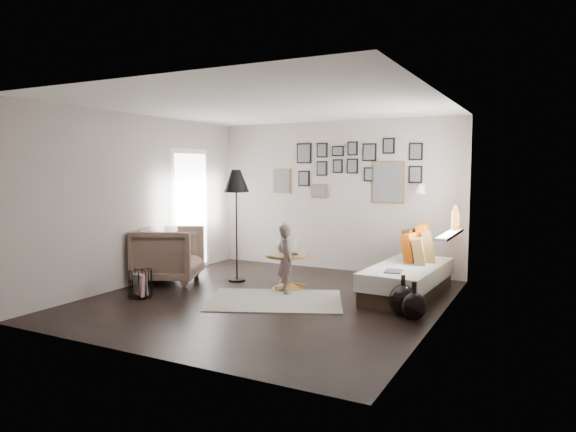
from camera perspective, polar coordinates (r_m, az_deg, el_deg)
The scene contains 23 objects.
ground at distance 7.08m, azimuth -2.25°, elevation -9.21°, with size 4.80×4.80×0.00m, color black.
wall_back at distance 9.04m, azimuth 5.27°, elevation 2.24°, with size 4.50×4.50×0.00m, color gray.
wall_front at distance 4.94m, azimuth -16.18°, elevation -0.35°, with size 4.50×4.50×0.00m, color gray.
wall_left at distance 8.22m, azimuth -16.05°, elevation 1.77°, with size 4.80×4.80×0.00m, color gray.
wall_right at distance 6.09m, azimuth 16.45°, elevation 0.64°, with size 4.80×4.80×0.00m, color gray.
ceiling at distance 6.91m, azimuth -2.33°, elevation 12.16°, with size 4.80×4.80×0.00m, color white.
door_left at distance 9.14m, azimuth -10.77°, elevation 0.63°, with size 0.00×2.14×2.14m.
window_right at distance 7.45m, azimuth 17.78°, elevation -1.45°, with size 0.15×1.32×1.30m.
gallery_wall at distance 8.90m, azimuth 6.97°, elevation 5.03°, with size 2.74×0.03×1.08m.
wall_sconce at distance 8.31m, azimuth 14.54°, elevation 2.97°, with size 0.18×0.36×0.16m.
rug at distance 7.00m, azimuth -1.42°, elevation -9.33°, with size 1.76×1.23×0.01m, color beige.
pedestal_table at distance 7.62m, azimuth -0.05°, elevation -6.31°, with size 0.67×0.67×0.52m.
vase at distance 7.60m, azimuth -0.52°, elevation -3.08°, with size 0.19×0.19×0.48m.
candles at distance 7.50m, azimuth 0.70°, elevation -3.39°, with size 0.11×0.11×0.25m.
daybed at distance 7.47m, azimuth 13.36°, elevation -6.26°, with size 0.93×2.00×0.94m.
magazine_on_daybed at distance 6.85m, azimuth 11.64°, elevation -6.03°, with size 0.21×0.29×0.02m, color black.
armchair at distance 8.26m, azimuth -13.10°, elevation -4.18°, with size 0.93×0.96×0.87m, color brown.
armchair_cushion at distance 8.27m, azimuth -12.73°, elevation -3.85°, with size 0.39×0.39×0.10m, color beige.
floor_lamp at distance 8.06m, azimuth -5.79°, elevation 3.44°, with size 0.41×0.41×1.76m.
magazine_basket at distance 7.41m, azimuth -16.06°, elevation -7.25°, with size 0.39×0.39×0.38m.
demijohn_large at distance 6.41m, azimuth 12.63°, elevation -9.10°, with size 0.33×0.33×0.50m.
demijohn_small at distance 6.27m, azimuth 13.79°, elevation -9.66°, with size 0.29×0.29×0.45m.
child at distance 7.29m, azimuth -0.15°, elevation -4.82°, with size 0.36×0.24×0.99m, color #574445.
Camera 1 is at (3.40, -5.96, 1.76)m, focal length 32.00 mm.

